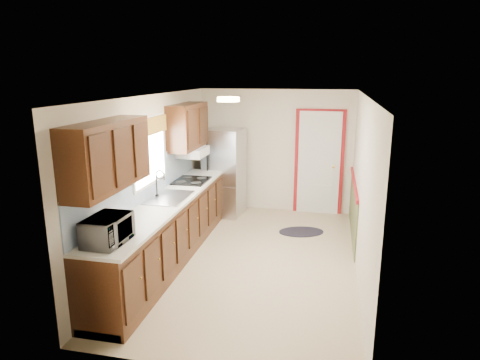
% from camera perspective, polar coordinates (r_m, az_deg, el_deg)
% --- Properties ---
extents(room_shell, '(3.20, 5.20, 2.52)m').
position_cam_1_polar(room_shell, '(6.08, 1.70, -0.21)').
color(room_shell, tan).
rests_on(room_shell, ground).
extents(kitchen_run, '(0.63, 4.00, 2.20)m').
position_cam_1_polar(kitchen_run, '(6.26, -10.04, -3.72)').
color(kitchen_run, '#351A0C').
rests_on(kitchen_run, ground).
extents(back_wall_trim, '(1.12, 2.30, 2.08)m').
position_cam_1_polar(back_wall_trim, '(8.21, 11.38, 1.07)').
color(back_wall_trim, maroon).
rests_on(back_wall_trim, ground).
extents(ceiling_fixture, '(0.30, 0.30, 0.06)m').
position_cam_1_polar(ceiling_fixture, '(5.77, -1.57, 10.70)').
color(ceiling_fixture, '#FFD88C').
rests_on(ceiling_fixture, room_shell).
extents(microwave, '(0.31, 0.54, 0.36)m').
position_cam_1_polar(microwave, '(4.74, -17.29, -6.02)').
color(microwave, white).
rests_on(microwave, kitchen_run).
extents(refrigerator, '(0.76, 0.74, 1.67)m').
position_cam_1_polar(refrigerator, '(8.25, -2.10, 1.04)').
color(refrigerator, '#B7B7BC').
rests_on(refrigerator, ground).
extents(rug, '(0.89, 0.71, 0.01)m').
position_cam_1_polar(rug, '(7.59, 8.17, -6.84)').
color(rug, black).
rests_on(rug, ground).
extents(cooktop, '(0.54, 0.64, 0.02)m').
position_cam_1_polar(cooktop, '(7.19, -6.48, -0.08)').
color(cooktop, black).
rests_on(cooktop, kitchen_run).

